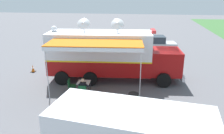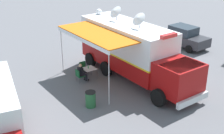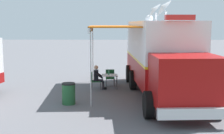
% 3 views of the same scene
% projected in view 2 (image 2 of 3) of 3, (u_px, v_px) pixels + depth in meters
% --- Properties ---
extents(ground_plane, '(100.00, 100.00, 0.00)m').
position_uv_depth(ground_plane, '(126.00, 73.00, 20.58)').
color(ground_plane, '#5B5B60').
extents(lot_stripe, '(0.45, 4.80, 0.01)m').
position_uv_depth(lot_stripe, '(131.00, 58.00, 23.23)').
color(lot_stripe, silver).
rests_on(lot_stripe, ground).
extents(command_truck, '(5.38, 9.64, 4.53)m').
position_uv_depth(command_truck, '(133.00, 50.00, 19.24)').
color(command_truck, '#9E0F0F').
rests_on(command_truck, ground).
extents(folding_table, '(0.85, 0.85, 0.73)m').
position_uv_depth(folding_table, '(89.00, 69.00, 19.57)').
color(folding_table, silver).
rests_on(folding_table, ground).
extents(water_bottle, '(0.07, 0.07, 0.22)m').
position_uv_depth(water_bottle, '(88.00, 67.00, 19.50)').
color(water_bottle, '#3F9959').
rests_on(water_bottle, folding_table).
extents(folding_chair_at_table, '(0.51, 0.51, 0.87)m').
position_uv_depth(folding_chair_at_table, '(79.00, 75.00, 19.13)').
color(folding_chair_at_table, '#19562D').
rests_on(folding_chair_at_table, ground).
extents(folding_chair_beside_table, '(0.51, 0.51, 0.87)m').
position_uv_depth(folding_chair_beside_table, '(83.00, 67.00, 20.29)').
color(folding_chair_beside_table, '#19562D').
rests_on(folding_chair_beside_table, ground).
extents(seated_responder, '(0.68, 0.58, 1.25)m').
position_uv_depth(seated_responder, '(82.00, 72.00, 19.17)').
color(seated_responder, black).
rests_on(seated_responder, ground).
extents(trash_bin, '(0.57, 0.57, 0.91)m').
position_uv_depth(trash_bin, '(91.00, 99.00, 16.35)').
color(trash_bin, '#235B33').
rests_on(trash_bin, ground).
extents(traffic_cone, '(0.36, 0.36, 0.58)m').
position_uv_depth(traffic_cone, '(95.00, 45.00, 25.27)').
color(traffic_cone, black).
rests_on(traffic_cone, ground).
extents(car_far_corner, '(2.33, 4.36, 1.76)m').
position_uv_depth(car_far_corner, '(184.00, 36.00, 25.43)').
color(car_far_corner, '#2D2D33').
rests_on(car_far_corner, ground).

